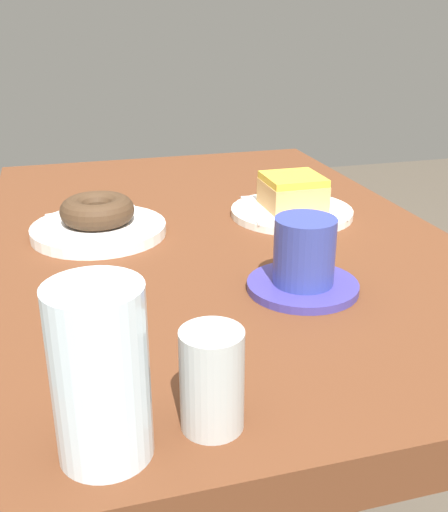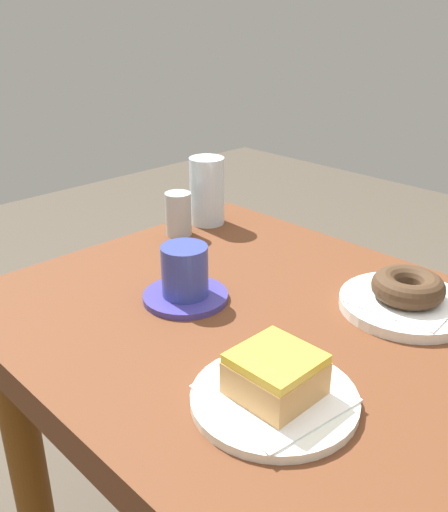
{
  "view_description": "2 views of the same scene",
  "coord_description": "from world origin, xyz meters",
  "px_view_note": "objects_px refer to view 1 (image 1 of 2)",
  "views": [
    {
      "loc": [
        -0.81,
        0.22,
        1.05
      ],
      "look_at": [
        -0.17,
        0.04,
        0.77
      ],
      "focal_mm": 42.65,
      "sensor_mm": 36.0,
      "label": 1
    },
    {
      "loc": [
        0.37,
        -0.54,
        1.16
      ],
      "look_at": [
        -0.22,
        0.04,
        0.79
      ],
      "focal_mm": 39.77,
      "sensor_mm": 36.0,
      "label": 2
    }
  ],
  "objects_px": {
    "plate_chocolate_ring": "(99,230)",
    "donut_glazed_square": "(293,191)",
    "plate_glazed_square": "(292,212)",
    "coffee_cup": "(304,260)",
    "water_glass": "(100,374)",
    "sugar_jar": "(212,380)",
    "donut_chocolate_ring": "(97,210)"
  },
  "relations": [
    {
      "from": "sugar_jar",
      "to": "coffee_cup",
      "type": "bearing_deg",
      "value": -37.96
    },
    {
      "from": "donut_chocolate_ring",
      "to": "plate_chocolate_ring",
      "type": "bearing_deg",
      "value": 90.0
    },
    {
      "from": "water_glass",
      "to": "donut_chocolate_ring",
      "type": "bearing_deg",
      "value": -4.33
    },
    {
      "from": "plate_chocolate_ring",
      "to": "coffee_cup",
      "type": "distance_m",
      "value": 0.33
    },
    {
      "from": "donut_glazed_square",
      "to": "coffee_cup",
      "type": "xyz_separation_m",
      "value": [
        -0.26,
        0.09,
        -0.0
      ]
    },
    {
      "from": "donut_chocolate_ring",
      "to": "water_glass",
      "type": "relative_size",
      "value": 0.78
    },
    {
      "from": "plate_chocolate_ring",
      "to": "donut_chocolate_ring",
      "type": "distance_m",
      "value": 0.03
    },
    {
      "from": "donut_chocolate_ring",
      "to": "coffee_cup",
      "type": "distance_m",
      "value": 0.33
    },
    {
      "from": "water_glass",
      "to": "plate_glazed_square",
      "type": "bearing_deg",
      "value": -35.24
    },
    {
      "from": "plate_chocolate_ring",
      "to": "donut_glazed_square",
      "type": "bearing_deg",
      "value": -88.81
    },
    {
      "from": "plate_chocolate_ring",
      "to": "plate_glazed_square",
      "type": "distance_m",
      "value": 0.3
    },
    {
      "from": "coffee_cup",
      "to": "plate_glazed_square",
      "type": "bearing_deg",
      "value": -19.0
    },
    {
      "from": "plate_glazed_square",
      "to": "donut_glazed_square",
      "type": "xyz_separation_m",
      "value": [
        -0.0,
        0.0,
        0.03
      ]
    },
    {
      "from": "plate_chocolate_ring",
      "to": "donut_chocolate_ring",
      "type": "height_order",
      "value": "donut_chocolate_ring"
    },
    {
      "from": "coffee_cup",
      "to": "plate_chocolate_ring",
      "type": "bearing_deg",
      "value": 40.29
    },
    {
      "from": "donut_chocolate_ring",
      "to": "plate_glazed_square",
      "type": "relative_size",
      "value": 0.55
    },
    {
      "from": "sugar_jar",
      "to": "water_glass",
      "type": "bearing_deg",
      "value": 95.85
    },
    {
      "from": "donut_glazed_square",
      "to": "coffee_cup",
      "type": "distance_m",
      "value": 0.27
    },
    {
      "from": "plate_glazed_square",
      "to": "water_glass",
      "type": "relative_size",
      "value": 1.41
    },
    {
      "from": "donut_chocolate_ring",
      "to": "sugar_jar",
      "type": "bearing_deg",
      "value": -174.08
    },
    {
      "from": "donut_chocolate_ring",
      "to": "water_glass",
      "type": "height_order",
      "value": "water_glass"
    },
    {
      "from": "coffee_cup",
      "to": "sugar_jar",
      "type": "distance_m",
      "value": 0.27
    },
    {
      "from": "plate_glazed_square",
      "to": "coffee_cup",
      "type": "xyz_separation_m",
      "value": [
        -0.26,
        0.09,
        0.03
      ]
    },
    {
      "from": "water_glass",
      "to": "sugar_jar",
      "type": "height_order",
      "value": "water_glass"
    },
    {
      "from": "plate_glazed_square",
      "to": "donut_chocolate_ring",
      "type": "bearing_deg",
      "value": 91.19
    },
    {
      "from": "plate_chocolate_ring",
      "to": "water_glass",
      "type": "distance_m",
      "value": 0.47
    },
    {
      "from": "sugar_jar",
      "to": "donut_chocolate_ring",
      "type": "bearing_deg",
      "value": 5.92
    },
    {
      "from": "donut_chocolate_ring",
      "to": "sugar_jar",
      "type": "distance_m",
      "value": 0.46
    },
    {
      "from": "plate_glazed_square",
      "to": "water_glass",
      "type": "distance_m",
      "value": 0.59
    },
    {
      "from": "plate_chocolate_ring",
      "to": "water_glass",
      "type": "xyz_separation_m",
      "value": [
        -0.47,
        0.04,
        0.06
      ]
    },
    {
      "from": "plate_chocolate_ring",
      "to": "water_glass",
      "type": "relative_size",
      "value": 1.42
    },
    {
      "from": "plate_chocolate_ring",
      "to": "sugar_jar",
      "type": "height_order",
      "value": "sugar_jar"
    }
  ]
}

